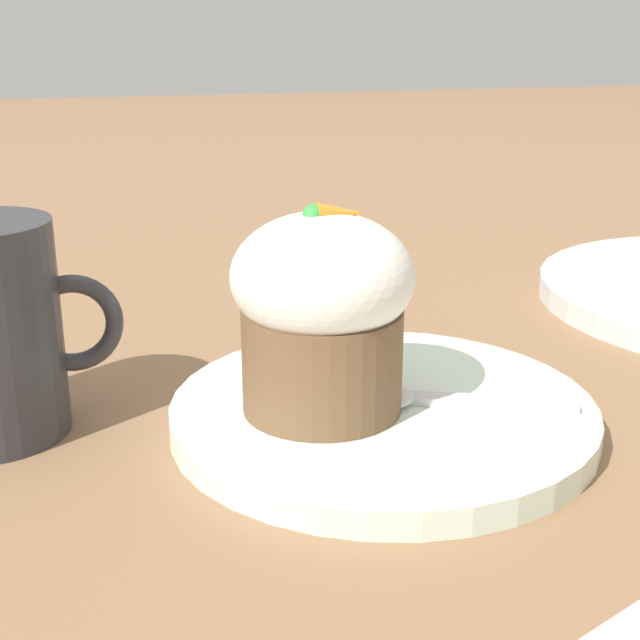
{
  "coord_description": "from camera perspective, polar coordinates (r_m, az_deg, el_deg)",
  "views": [
    {
      "loc": [
        -0.13,
        -0.37,
        0.19
      ],
      "look_at": [
        -0.03,
        0.0,
        0.06
      ],
      "focal_mm": 50.0,
      "sensor_mm": 36.0,
      "label": 1
    }
  ],
  "objects": [
    {
      "name": "carrot_cake",
      "position": [
        0.41,
        0.0,
        0.8
      ],
      "size": [
        0.08,
        0.08,
        0.1
      ],
      "color": "brown",
      "rests_on": "dessert_plate"
    },
    {
      "name": "dessert_plate",
      "position": [
        0.43,
        4.02,
        -6.0
      ],
      "size": [
        0.2,
        0.2,
        0.01
      ],
      "color": "silver",
      "rests_on": "ground_plane"
    },
    {
      "name": "spoon",
      "position": [
        0.43,
        5.14,
        -4.85
      ],
      "size": [
        0.12,
        0.07,
        0.01
      ],
      "color": "silver",
      "rests_on": "dessert_plate"
    },
    {
      "name": "ground_plane",
      "position": [
        0.43,
        4.0,
        -6.78
      ],
      "size": [
        4.0,
        4.0,
        0.0
      ],
      "primitive_type": "plane",
      "color": "#846042"
    }
  ]
}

